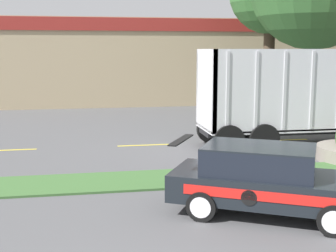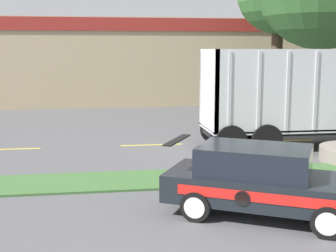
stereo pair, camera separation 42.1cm
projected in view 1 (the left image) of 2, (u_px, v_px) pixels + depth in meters
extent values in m
cube|color=#3D6633|center=(119.00, 181.00, 13.00)|extent=(120.00, 1.92, 0.06)
cube|color=yellow|center=(3.00, 150.00, 17.14)|extent=(2.40, 0.14, 0.01)
cube|color=yellow|center=(149.00, 145.00, 18.09)|extent=(2.40, 0.14, 0.01)
cube|color=yellow|center=(280.00, 140.00, 19.04)|extent=(2.40, 0.14, 0.01)
cube|color=silver|center=(295.00, 126.00, 17.76)|extent=(7.19, 2.35, 0.12)
cube|color=silver|center=(206.00, 89.00, 16.90)|extent=(0.16, 2.35, 2.88)
cube|color=silver|center=(311.00, 90.00, 16.46)|extent=(7.19, 0.16, 2.88)
cube|color=silver|center=(285.00, 86.00, 18.59)|extent=(7.19, 0.16, 2.88)
cube|color=#BCBCC1|center=(228.00, 92.00, 15.82)|extent=(0.10, 0.04, 2.74)
cube|color=#BCBCC1|center=(257.00, 92.00, 16.00)|extent=(0.10, 0.04, 2.74)
cube|color=#BCBCC1|center=(285.00, 91.00, 16.18)|extent=(0.10, 0.04, 2.74)
cube|color=#BCBCC1|center=(312.00, 91.00, 16.36)|extent=(0.10, 0.04, 2.74)
cylinder|color=black|center=(229.00, 140.00, 16.14)|extent=(1.10, 0.30, 1.10)
cylinder|color=black|center=(211.00, 129.00, 18.39)|extent=(1.10, 0.30, 1.10)
cylinder|color=black|center=(264.00, 139.00, 16.37)|extent=(1.10, 0.30, 1.10)
cylinder|color=black|center=(242.00, 128.00, 18.62)|extent=(1.10, 0.30, 1.10)
cube|color=black|center=(270.00, 187.00, 10.35)|extent=(4.65, 3.65, 0.61)
cube|color=black|center=(259.00, 160.00, 10.34)|extent=(2.84, 2.52, 0.58)
cube|color=black|center=(259.00, 147.00, 10.29)|extent=(2.84, 2.52, 0.04)
cube|color=black|center=(181.00, 140.00, 10.85)|extent=(0.86, 1.34, 0.03)
cube|color=red|center=(265.00, 197.00, 9.50)|extent=(3.04, 1.68, 0.21)
cylinder|color=black|center=(249.00, 198.00, 9.61)|extent=(0.30, 0.17, 0.34)
cylinder|color=black|center=(334.00, 221.00, 9.19)|extent=(0.67, 0.49, 0.66)
cylinder|color=silver|center=(334.00, 222.00, 9.09)|extent=(0.41, 0.23, 0.46)
cylinder|color=black|center=(333.00, 195.00, 10.77)|extent=(0.67, 0.49, 0.66)
cylinder|color=silver|center=(333.00, 194.00, 10.87)|extent=(0.41, 0.23, 0.46)
cylinder|color=black|center=(202.00, 206.00, 10.03)|extent=(0.67, 0.49, 0.66)
cylinder|color=silver|center=(200.00, 208.00, 9.93)|extent=(0.41, 0.23, 0.46)
cylinder|color=black|center=(219.00, 185.00, 11.62)|extent=(0.67, 0.49, 0.66)
cylinder|color=silver|center=(220.00, 184.00, 11.72)|extent=(0.41, 0.23, 0.46)
cube|color=tan|center=(118.00, 61.00, 35.15)|extent=(29.14, 12.00, 5.66)
cube|color=maroon|center=(125.00, 24.00, 28.89)|extent=(27.69, 0.10, 0.80)
cylinder|color=#473828|center=(268.00, 65.00, 26.97)|extent=(0.64, 0.64, 5.57)
cylinder|color=#473828|center=(311.00, 70.00, 25.01)|extent=(0.53, 0.53, 5.19)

